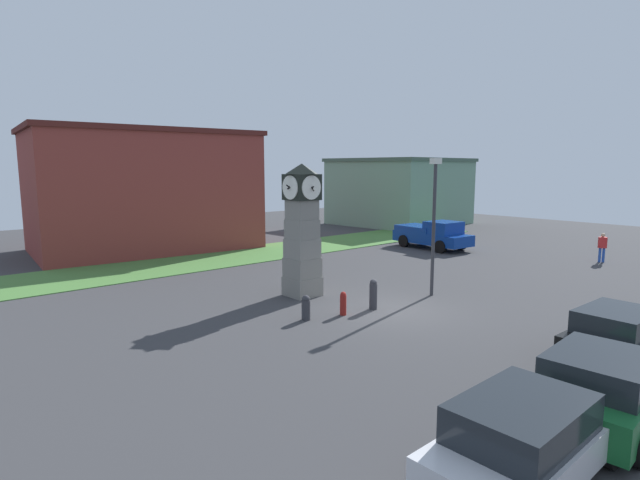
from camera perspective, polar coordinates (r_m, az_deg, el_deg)
name	(u,v)px	position (r m, az deg, el deg)	size (l,w,h in m)	color
ground_plane	(392,310)	(18.95, 8.21, -7.92)	(74.17, 74.17, 0.00)	#38383A
clock_tower	(302,231)	(20.34, -2.06, 1.01)	(1.57, 1.50, 5.42)	gray
bollard_near_tower	(306,307)	(17.46, -1.62, -7.72)	(0.31, 0.31, 0.88)	#333338
bollard_mid_row	(343,303)	(18.05, 2.66, -7.23)	(0.23, 0.23, 0.86)	maroon
bollard_far_row	(373,294)	(18.81, 6.11, -6.15)	(0.29, 0.29, 1.16)	#333338
car_navy_sedan	(527,438)	(9.65, 22.60, -20.14)	(4.44, 1.95, 1.51)	silver
car_near_tower	(603,388)	(12.10, 29.60, -14.47)	(4.06, 2.26, 1.58)	#19602D
car_by_building	(619,337)	(15.69, 30.96, -9.44)	(3.92, 1.91, 1.58)	black
pickup_truck	(433,234)	(33.39, 12.74, 0.64)	(2.53, 5.29, 1.85)	navy
pedestrian_near_bench	(602,246)	(31.97, 29.56, -0.58)	(0.45, 0.46, 1.64)	#264CA5
street_lamp_near_road	(434,216)	(20.78, 12.90, 2.67)	(0.50, 0.24, 5.64)	#333338
warehouse_blue_far	(144,190)	(34.14, -19.46, 5.37)	(14.13, 9.76, 7.59)	maroon
storefront_low_left	(400,191)	(47.69, 9.08, 5.53)	(11.08, 10.66, 6.09)	gray
grass_verge_far	(211,259)	(29.38, -12.40, -2.18)	(44.50, 5.38, 0.04)	#477A38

